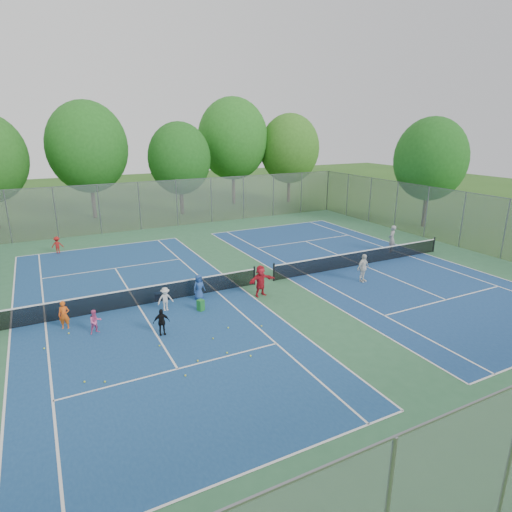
{
  "coord_description": "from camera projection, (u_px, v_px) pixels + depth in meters",
  "views": [
    {
      "loc": [
        -10.68,
        -19.77,
        8.45
      ],
      "look_at": [
        0.0,
        1.0,
        1.3
      ],
      "focal_mm": 30.0,
      "sensor_mm": 36.0,
      "label": 1
    }
  ],
  "objects": [
    {
      "name": "ball_crate",
      "position": [
        159.0,
        296.0,
        21.7
      ],
      "size": [
        0.41,
        0.41,
        0.32
      ],
      "primitive_type": "cube",
      "rotation": [
        0.0,
        0.0,
        -0.13
      ],
      "color": "blue",
      "rests_on": "ground"
    },
    {
      "name": "fence_east",
      "position": [
        462.0,
        220.0,
        30.37
      ],
      "size": [
        0.1,
        32.0,
        4.0
      ],
      "primitive_type": "cube",
      "rotation": [
        0.0,
        0.0,
        1.57
      ],
      "color": "gray",
      "rests_on": "ground"
    },
    {
      "name": "net_right",
      "position": [
        362.0,
        258.0,
        26.88
      ],
      "size": [
        12.87,
        0.1,
        0.91
      ],
      "primitive_type": "cube",
      "color": "black",
      "rests_on": "ground"
    },
    {
      "name": "student_e",
      "position": [
        199.0,
        287.0,
        21.48
      ],
      "size": [
        0.72,
        0.55,
        1.31
      ],
      "primitive_type": "imported",
      "rotation": [
        0.0,
        0.0,
        0.22
      ],
      "color": "#26498D",
      "rests_on": "ground"
    },
    {
      "name": "tennis_ball_4",
      "position": [
        69.0,
        334.0,
        18.03
      ],
      "size": [
        0.07,
        0.07,
        0.07
      ],
      "primitive_type": "sphere",
      "color": "yellow",
      "rests_on": "ground"
    },
    {
      "name": "tree_nr",
      "position": [
        233.0,
        139.0,
        46.24
      ],
      "size": [
        7.6,
        7.6,
        11.42
      ],
      "color": "#443326",
      "rests_on": "ground"
    },
    {
      "name": "teen_court_b",
      "position": [
        363.0,
        268.0,
        23.89
      ],
      "size": [
        1.01,
        0.59,
        1.62
      ],
      "primitive_type": "imported",
      "rotation": [
        0.0,
        0.0,
        0.21
      ],
      "color": "white",
      "rests_on": "ground"
    },
    {
      "name": "student_d",
      "position": [
        161.0,
        322.0,
        17.85
      ],
      "size": [
        0.71,
        0.34,
        1.17
      ],
      "primitive_type": "imported",
      "rotation": [
        0.0,
        0.0,
        -0.09
      ],
      "color": "black",
      "rests_on": "ground"
    },
    {
      "name": "tennis_ball_10",
      "position": [
        213.0,
        339.0,
        17.6
      ],
      "size": [
        0.07,
        0.07,
        0.07
      ],
      "primitive_type": "sphere",
      "color": "#BBD130",
      "rests_on": "ground"
    },
    {
      "name": "ball_hopper",
      "position": [
        201.0,
        305.0,
        20.27
      ],
      "size": [
        0.37,
        0.37,
        0.55
      ],
      "primitive_type": "cube",
      "rotation": [
        0.0,
        0.0,
        0.4
      ],
      "color": "#258833",
      "rests_on": "ground"
    },
    {
      "name": "student_a",
      "position": [
        64.0,
        315.0,
        18.39
      ],
      "size": [
        0.53,
        0.43,
        1.27
      ],
      "primitive_type": "imported",
      "rotation": [
        0.0,
        0.0,
        -0.31
      ],
      "color": "orange",
      "rests_on": "ground"
    },
    {
      "name": "tennis_ball_7",
      "position": [
        44.0,
        349.0,
        16.81
      ],
      "size": [
        0.07,
        0.07,
        0.07
      ],
      "primitive_type": "sphere",
      "color": "#C1E635",
      "rests_on": "ground"
    },
    {
      "name": "tennis_ball_11",
      "position": [
        228.0,
        328.0,
        18.53
      ],
      "size": [
        0.07,
        0.07,
        0.07
      ],
      "primitive_type": "sphere",
      "color": "#B3DB33",
      "rests_on": "ground"
    },
    {
      "name": "tennis_ball_1",
      "position": [
        185.0,
        376.0,
        14.99
      ],
      "size": [
        0.07,
        0.07,
        0.07
      ],
      "primitive_type": "sphere",
      "color": "gold",
      "rests_on": "ground"
    },
    {
      "name": "student_f",
      "position": [
        261.0,
        281.0,
        21.88
      ],
      "size": [
        1.58,
        0.67,
        1.65
      ],
      "primitive_type": "imported",
      "rotation": [
        0.0,
        0.0,
        0.12
      ],
      "color": "red",
      "rests_on": "ground"
    },
    {
      "name": "ground",
      "position": [
        264.0,
        283.0,
        23.96
      ],
      "size": [
        120.0,
        120.0,
        0.0
      ],
      "primitive_type": "plane",
      "color": "#2B581B",
      "rests_on": "ground"
    },
    {
      "name": "tennis_ball_8",
      "position": [
        227.0,
        353.0,
        16.49
      ],
      "size": [
        0.07,
        0.07,
        0.07
      ],
      "primitive_type": "sphere",
      "color": "#C0E635",
      "rests_on": "ground"
    },
    {
      "name": "tree_ne",
      "position": [
        290.0,
        149.0,
        47.47
      ],
      "size": [
        6.6,
        6.6,
        9.77
      ],
      "color": "#443326",
      "rests_on": "ground"
    },
    {
      "name": "court_pad",
      "position": [
        264.0,
        283.0,
        23.95
      ],
      "size": [
        32.0,
        32.0,
        0.01
      ],
      "primitive_type": "cube",
      "color": "#306641",
      "rests_on": "ground"
    },
    {
      "name": "tennis_ball_3",
      "position": [
        105.0,
        382.0,
        14.63
      ],
      "size": [
        0.07,
        0.07,
        0.07
      ],
      "primitive_type": "sphere",
      "color": "#A3C72E",
      "rests_on": "ground"
    },
    {
      "name": "instructor",
      "position": [
        392.0,
        239.0,
        29.52
      ],
      "size": [
        0.82,
        0.74,
        1.89
      ],
      "primitive_type": "imported",
      "rotation": [
        0.0,
        0.0,
        3.68
      ],
      "color": "gray",
      "rests_on": "ground"
    },
    {
      "name": "net_left",
      "position": [
        137.0,
        297.0,
        20.76
      ],
      "size": [
        12.87,
        0.1,
        0.91
      ],
      "primitive_type": "cube",
      "color": "black",
      "rests_on": "ground"
    },
    {
      "name": "tree_side_e",
      "position": [
        431.0,
        159.0,
        35.69
      ],
      "size": [
        6.0,
        6.0,
        9.2
      ],
      "color": "#443326",
      "rests_on": "ground"
    },
    {
      "name": "fence_north",
      "position": [
        177.0,
        203.0,
        36.97
      ],
      "size": [
        32.0,
        0.1,
        4.0
      ],
      "primitive_type": "cube",
      "color": "gray",
      "rests_on": "ground"
    },
    {
      "name": "tennis_ball_9",
      "position": [
        160.0,
        346.0,
        17.02
      ],
      "size": [
        0.07,
        0.07,
        0.07
      ],
      "primitive_type": "sphere",
      "color": "#A7C42D",
      "rests_on": "ground"
    },
    {
      "name": "tennis_ball_5",
      "position": [
        198.0,
        361.0,
        15.93
      ],
      "size": [
        0.07,
        0.07,
        0.07
      ],
      "primitive_type": "sphere",
      "color": "gold",
      "rests_on": "ground"
    },
    {
      "name": "court_right",
      "position": [
        362.0,
        265.0,
        27.01
      ],
      "size": [
        10.97,
        23.77,
        0.01
      ],
      "primitive_type": "cube",
      "color": "navy",
      "rests_on": "court_pad"
    },
    {
      "name": "court_left",
      "position": [
        138.0,
        306.0,
        20.89
      ],
      "size": [
        10.97,
        23.77,
        0.01
      ],
      "primitive_type": "cube",
      "color": "navy",
      "rests_on": "court_pad"
    },
    {
      "name": "student_c",
      "position": [
        165.0,
        299.0,
        20.21
      ],
      "size": [
        0.77,
        0.46,
        1.17
      ],
      "primitive_type": "imported",
      "rotation": [
        0.0,
        0.0,
        0.04
      ],
      "color": "silver",
      "rests_on": "ground"
    },
    {
      "name": "tennis_ball_0",
      "position": [
        251.0,
        356.0,
        16.26
      ],
      "size": [
        0.07,
        0.07,
        0.07
      ],
      "primitive_type": "sphere",
      "color": "#D2F238",
      "rests_on": "ground"
    },
    {
      "name": "child_far_baseline",
      "position": [
        57.0,
        245.0,
        29.31
      ],
      "size": [
        0.83,
        0.57,
        1.19
      ],
      "primitive_type": "imported",
      "rotation": [
        0.0,
        0.0,
        2.96
      ],
      "color": "#A31A17",
      "rests_on": "ground"
    },
    {
      "name": "tennis_ball_6",
      "position": [
        85.0,
        382.0,
        14.62
      ],
      "size": [
        0.07,
        0.07,
        0.07
      ],
      "primitive_type": "sphere",
      "color": "#C1DB33",
      "rests_on": "ground"
    },
    {
      "name": "student_b",
      "position": [
        95.0,
        322.0,
        17.99
      ],
      "size": [
        0.6,
        0.52,
        1.07
      ],
      "primitive_type": "imported",
      "rotation": [
        0.0,
        0.0,
        0.24
      ],
      "color": "#DA5593",
      "rests_on": "ground"
    },
    {
      "name": "tennis_ball_2",
      "position": [
        261.0,
        326.0,
        18.69
      ],
      "size": [
        0.07,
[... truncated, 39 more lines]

